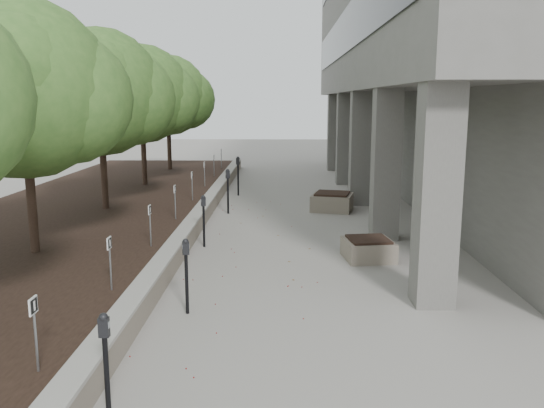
# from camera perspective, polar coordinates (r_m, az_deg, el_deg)

# --- Properties ---
(ground) EXTENTS (90.00, 90.00, 0.00)m
(ground) POSITION_cam_1_polar(r_m,az_deg,el_deg) (9.60, -2.97, -12.07)
(ground) COLOR gray
(ground) RESTS_ON ground
(retaining_wall) EXTENTS (0.39, 26.00, 0.50)m
(retaining_wall) POSITION_cam_1_polar(r_m,az_deg,el_deg) (18.33, -6.72, -0.34)
(retaining_wall) COLOR gray
(retaining_wall) RESTS_ON ground
(planting_bed) EXTENTS (7.00, 26.00, 0.40)m
(planting_bed) POSITION_cam_1_polar(r_m,az_deg,el_deg) (19.18, -17.65, -0.43)
(planting_bed) COLOR black
(planting_bed) RESTS_ON ground
(crabapple_tree_2) EXTENTS (4.60, 4.00, 5.44)m
(crabapple_tree_2) POSITION_cam_1_polar(r_m,az_deg,el_deg) (13.04, -23.84, 7.16)
(crabapple_tree_2) COLOR #386325
(crabapple_tree_2) RESTS_ON planting_bed
(crabapple_tree_3) EXTENTS (4.60, 4.00, 5.44)m
(crabapple_tree_3) POSITION_cam_1_polar(r_m,az_deg,el_deg) (17.70, -17.05, 8.25)
(crabapple_tree_3) COLOR #386325
(crabapple_tree_3) RESTS_ON planting_bed
(crabapple_tree_4) EXTENTS (4.60, 4.00, 5.44)m
(crabapple_tree_4) POSITION_cam_1_polar(r_m,az_deg,el_deg) (22.51, -13.11, 8.83)
(crabapple_tree_4) COLOR #386325
(crabapple_tree_4) RESTS_ON planting_bed
(crabapple_tree_5) EXTENTS (4.60, 4.00, 5.44)m
(crabapple_tree_5) POSITION_cam_1_polar(r_m,az_deg,el_deg) (27.39, -10.55, 9.18)
(crabapple_tree_5) COLOR #386325
(crabapple_tree_5) RESTS_ON planting_bed
(parking_sign_1) EXTENTS (0.04, 0.22, 0.96)m
(parking_sign_1) POSITION_cam_1_polar(r_m,az_deg,el_deg) (7.55, -22.98, -12.17)
(parking_sign_1) COLOR black
(parking_sign_1) RESTS_ON planting_bed
(parking_sign_2) EXTENTS (0.04, 0.22, 0.96)m
(parking_sign_2) POSITION_cam_1_polar(r_m,az_deg,el_deg) (10.20, -16.17, -5.87)
(parking_sign_2) COLOR black
(parking_sign_2) RESTS_ON planting_bed
(parking_sign_3) EXTENTS (0.04, 0.22, 0.96)m
(parking_sign_3) POSITION_cam_1_polar(r_m,az_deg,el_deg) (13.00, -12.31, -2.18)
(parking_sign_3) COLOR black
(parking_sign_3) RESTS_ON planting_bed
(parking_sign_4) EXTENTS (0.04, 0.22, 0.96)m
(parking_sign_4) POSITION_cam_1_polar(r_m,az_deg,el_deg) (15.88, -9.85, 0.19)
(parking_sign_4) COLOR black
(parking_sign_4) RESTS_ON planting_bed
(parking_sign_5) EXTENTS (0.04, 0.22, 0.96)m
(parking_sign_5) POSITION_cam_1_polar(r_m,az_deg,el_deg) (18.79, -8.14, 1.84)
(parking_sign_5) COLOR black
(parking_sign_5) RESTS_ON planting_bed
(parking_sign_6) EXTENTS (0.04, 0.22, 0.96)m
(parking_sign_6) POSITION_cam_1_polar(r_m,az_deg,el_deg) (21.73, -6.89, 3.04)
(parking_sign_6) COLOR black
(parking_sign_6) RESTS_ON planting_bed
(parking_sign_7) EXTENTS (0.04, 0.22, 0.96)m
(parking_sign_7) POSITION_cam_1_polar(r_m,az_deg,el_deg) (24.68, -5.94, 3.95)
(parking_sign_7) COLOR black
(parking_sign_7) RESTS_ON planting_bed
(parking_sign_8) EXTENTS (0.04, 0.22, 0.96)m
(parking_sign_8) POSITION_cam_1_polar(r_m,az_deg,el_deg) (27.64, -5.19, 4.66)
(parking_sign_8) COLOR black
(parking_sign_8) RESTS_ON planting_bed
(parking_meter_1) EXTENTS (0.13, 0.10, 1.36)m
(parking_meter_1) POSITION_cam_1_polar(r_m,az_deg,el_deg) (6.87, -16.53, -15.88)
(parking_meter_1) COLOR black
(parking_meter_1) RESTS_ON ground
(parking_meter_2) EXTENTS (0.15, 0.13, 1.35)m
(parking_meter_2) POSITION_cam_1_polar(r_m,az_deg,el_deg) (9.89, -8.71, -7.30)
(parking_meter_2) COLOR black
(parking_meter_2) RESTS_ON ground
(parking_meter_3) EXTENTS (0.16, 0.13, 1.34)m
(parking_meter_3) POSITION_cam_1_polar(r_m,az_deg,el_deg) (14.27, -6.97, -1.74)
(parking_meter_3) COLOR black
(parking_meter_3) RESTS_ON ground
(parking_meter_4) EXTENTS (0.18, 0.15, 1.49)m
(parking_meter_4) POSITION_cam_1_polar(r_m,az_deg,el_deg) (18.39, -4.52, 1.30)
(parking_meter_4) COLOR black
(parking_meter_4) RESTS_ON ground
(parking_meter_5) EXTENTS (0.18, 0.15, 1.54)m
(parking_meter_5) POSITION_cam_1_polar(r_m,az_deg,el_deg) (21.90, -3.48, 2.87)
(parking_meter_5) COLOR black
(parking_meter_5) RESTS_ON ground
(planter_front) EXTENTS (1.23, 1.23, 0.51)m
(planter_front) POSITION_cam_1_polar(r_m,az_deg,el_deg) (13.36, 9.80, -4.51)
(planter_front) COLOR gray
(planter_front) RESTS_ON ground
(planter_back) EXTENTS (1.58, 1.58, 0.61)m
(planter_back) POSITION_cam_1_polar(r_m,az_deg,el_deg) (19.09, 6.15, 0.27)
(planter_back) COLOR gray
(planter_back) RESTS_ON ground
(berry_scatter) EXTENTS (3.30, 14.10, 0.02)m
(berry_scatter) POSITION_cam_1_polar(r_m,az_deg,el_deg) (14.33, -1.98, -4.32)
(berry_scatter) COLOR maroon
(berry_scatter) RESTS_ON ground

